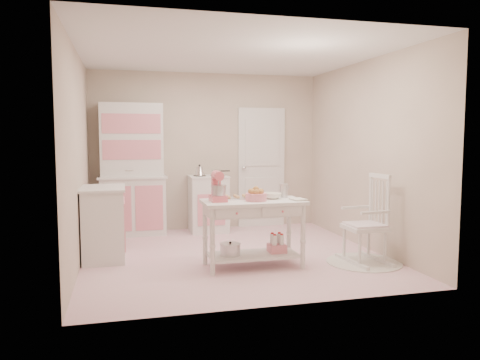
# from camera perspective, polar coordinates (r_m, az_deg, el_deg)

# --- Properties ---
(room_shell) EXTENTS (3.84, 3.84, 2.62)m
(room_shell) POSITION_cam_1_polar(r_m,az_deg,el_deg) (6.02, -0.87, 6.22)
(room_shell) COLOR pink
(room_shell) RESTS_ON ground
(door) EXTENTS (0.82, 0.05, 2.04)m
(door) POSITION_cam_1_polar(r_m,az_deg,el_deg) (8.09, 2.62, 1.55)
(door) COLOR white
(door) RESTS_ON ground
(hutch) EXTENTS (1.06, 0.50, 2.08)m
(hutch) POSITION_cam_1_polar(r_m,az_deg,el_deg) (7.54, -12.99, 1.29)
(hutch) COLOR white
(hutch) RESTS_ON ground
(stove) EXTENTS (0.62, 0.57, 0.92)m
(stove) POSITION_cam_1_polar(r_m,az_deg,el_deg) (7.67, -3.88, -2.88)
(stove) COLOR white
(stove) RESTS_ON ground
(base_cabinet) EXTENTS (0.54, 0.84, 0.92)m
(base_cabinet) POSITION_cam_1_polar(r_m,az_deg,el_deg) (6.19, -16.27, -5.06)
(base_cabinet) COLOR white
(base_cabinet) RESTS_ON ground
(lace_rug) EXTENTS (0.92, 0.92, 0.01)m
(lace_rug) POSITION_cam_1_polar(r_m,az_deg,el_deg) (6.06, 14.87, -9.65)
(lace_rug) COLOR white
(lace_rug) RESTS_ON ground
(rocking_chair) EXTENTS (0.54, 0.76, 1.10)m
(rocking_chair) POSITION_cam_1_polar(r_m,az_deg,el_deg) (5.95, 14.99, -4.58)
(rocking_chair) COLOR white
(rocking_chair) RESTS_ON ground
(work_table) EXTENTS (1.20, 0.60, 0.80)m
(work_table) POSITION_cam_1_polar(r_m,az_deg,el_deg) (5.61, 1.61, -6.54)
(work_table) COLOR white
(work_table) RESTS_ON ground
(stand_mixer) EXTENTS (0.20, 0.28, 0.34)m
(stand_mixer) POSITION_cam_1_polar(r_m,az_deg,el_deg) (5.44, -2.69, -0.84)
(stand_mixer) COLOR #F16675
(stand_mixer) RESTS_ON work_table
(cookie_tray) EXTENTS (0.34, 0.24, 0.02)m
(cookie_tray) POSITION_cam_1_polar(r_m,az_deg,el_deg) (5.68, -0.33, -2.23)
(cookie_tray) COLOR silver
(cookie_tray) RESTS_ON work_table
(bread_basket) EXTENTS (0.25, 0.25, 0.09)m
(bread_basket) POSITION_cam_1_polar(r_m,az_deg,el_deg) (5.50, 1.96, -2.09)
(bread_basket) COLOR pink
(bread_basket) RESTS_ON work_table
(mixing_bowl) EXTENTS (0.23, 0.23, 0.07)m
(mixing_bowl) POSITION_cam_1_polar(r_m,az_deg,el_deg) (5.69, 3.92, -1.94)
(mixing_bowl) COLOR white
(mixing_bowl) RESTS_ON work_table
(metal_pitcher) EXTENTS (0.10, 0.10, 0.17)m
(metal_pitcher) POSITION_cam_1_polar(r_m,az_deg,el_deg) (5.82, 5.36, -1.30)
(metal_pitcher) COLOR silver
(metal_pitcher) RESTS_ON work_table
(recipe_book) EXTENTS (0.18, 0.22, 0.02)m
(recipe_book) POSITION_cam_1_polar(r_m,az_deg,el_deg) (5.57, 6.42, -2.39)
(recipe_book) COLOR white
(recipe_book) RESTS_ON work_table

